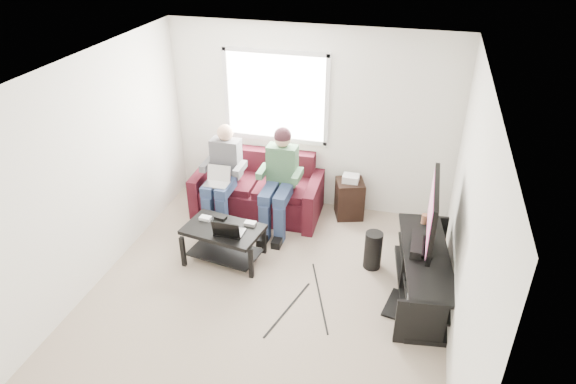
{
  "coord_description": "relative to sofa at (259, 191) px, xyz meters",
  "views": [
    {
      "loc": [
        1.42,
        -4.24,
        3.94
      ],
      "look_at": [
        0.12,
        0.6,
        1.09
      ],
      "focal_mm": 32.0,
      "sensor_mm": 36.0,
      "label": 1
    }
  ],
  "objects": [
    {
      "name": "soundbar",
      "position": [
        2.24,
        -1.15,
        0.29
      ],
      "size": [
        0.12,
        0.5,
        0.1
      ],
      "primitive_type": "cube",
      "color": "black",
      "rests_on": "tv_stand"
    },
    {
      "name": "controller_c",
      "position": [
        0.25,
        -1.08,
        0.17
      ],
      "size": [
        0.14,
        0.09,
        0.04
      ],
      "primitive_type": "cube",
      "rotation": [
        0.0,
        0.0,
        -0.03
      ],
      "color": "gray",
      "rests_on": "coffee_table"
    },
    {
      "name": "wall_right",
      "position": [
        2.65,
        -1.82,
        0.99
      ],
      "size": [
        0.0,
        4.5,
        4.5
      ],
      "primitive_type": "plane",
      "rotation": [
        1.57,
        0.0,
        -1.57
      ],
      "color": "white",
      "rests_on": "floor"
    },
    {
      "name": "subwoofer",
      "position": [
        1.75,
        -0.9,
        -0.07
      ],
      "size": [
        0.21,
        0.21,
        0.49
      ],
      "primitive_type": "cylinder",
      "color": "black",
      "rests_on": "floor"
    },
    {
      "name": "person_right",
      "position": [
        0.4,
        -0.29,
        0.49
      ],
      "size": [
        0.4,
        0.71,
        1.39
      ],
      "color": "navy",
      "rests_on": "sofa"
    },
    {
      "name": "tv",
      "position": [
        2.35,
        -1.15,
        0.7
      ],
      "size": [
        0.12,
        1.1,
        0.81
      ],
      "color": "black",
      "rests_on": "tv_stand"
    },
    {
      "name": "drink_cup",
      "position": [
        2.31,
        -0.62,
        0.3
      ],
      "size": [
        0.08,
        0.08,
        0.12
      ],
      "primitive_type": "cylinder",
      "color": "#9A6042",
      "rests_on": "tv_stand"
    },
    {
      "name": "laptop_black",
      "position": [
        0.07,
        -1.31,
        0.27
      ],
      "size": [
        0.38,
        0.29,
        0.24
      ],
      "primitive_type": null,
      "rotation": [
        0.0,
        0.0,
        -0.17
      ],
      "color": "black",
      "rests_on": "coffee_table"
    },
    {
      "name": "end_table",
      "position": [
        1.28,
        0.2,
        -0.02
      ],
      "size": [
        0.37,
        0.37,
        0.65
      ],
      "color": "black",
      "rests_on": "floor"
    },
    {
      "name": "window",
      "position": [
        0.15,
        0.41,
        1.29
      ],
      "size": [
        1.48,
        0.04,
        1.28
      ],
      "color": "white",
      "rests_on": "wall_back"
    },
    {
      "name": "tv_stand",
      "position": [
        2.36,
        -1.25,
        -0.07
      ],
      "size": [
        0.72,
        1.72,
        0.55
      ],
      "color": "black",
      "rests_on": "floor"
    },
    {
      "name": "coffee_table",
      "position": [
        -0.05,
        -1.23,
        0.03
      ],
      "size": [
        1.01,
        0.71,
        0.47
      ],
      "color": "black",
      "rests_on": "floor"
    },
    {
      "name": "wall_back",
      "position": [
        0.65,
        0.43,
        0.99
      ],
      "size": [
        4.5,
        0.0,
        4.5
      ],
      "primitive_type": "plane",
      "rotation": [
        1.57,
        0.0,
        0.0
      ],
      "color": "white",
      "rests_on": "floor"
    },
    {
      "name": "controller_a",
      "position": [
        -0.33,
        -1.11,
        0.17
      ],
      "size": [
        0.15,
        0.1,
        0.04
      ],
      "primitive_type": "cube",
      "rotation": [
        0.0,
        0.0,
        -0.09
      ],
      "color": "silver",
      "rests_on": "coffee_table"
    },
    {
      "name": "floor",
      "position": [
        0.65,
        -1.82,
        -0.31
      ],
      "size": [
        4.5,
        4.5,
        0.0
      ],
      "primitive_type": "plane",
      "color": "tan",
      "rests_on": "ground"
    },
    {
      "name": "keyboard_floor",
      "position": [
        2.08,
        -1.53,
        -0.3
      ],
      "size": [
        0.25,
        0.51,
        0.03
      ],
      "primitive_type": "cube",
      "rotation": [
        0.0,
        0.0,
        -0.2
      ],
      "color": "black",
      "rests_on": "floor"
    },
    {
      "name": "laptop_silver",
      "position": [
        -0.4,
        -0.53,
        0.4
      ],
      "size": [
        0.34,
        0.25,
        0.24
      ],
      "primitive_type": null,
      "rotation": [
        0.0,
        0.0,
        0.11
      ],
      "color": "silver",
      "rests_on": "person_left"
    },
    {
      "name": "console_grey",
      "position": [
        2.36,
        -0.95,
        0.02
      ],
      "size": [
        0.34,
        0.26,
        0.08
      ],
      "primitive_type": "cube",
      "color": "gray",
      "rests_on": "tv_stand"
    },
    {
      "name": "wall_front",
      "position": [
        0.65,
        -4.07,
        0.99
      ],
      "size": [
        4.5,
        0.0,
        4.5
      ],
      "primitive_type": "plane",
      "rotation": [
        -1.57,
        0.0,
        0.0
      ],
      "color": "white",
      "rests_on": "floor"
    },
    {
      "name": "ceiling",
      "position": [
        0.65,
        -1.82,
        2.29
      ],
      "size": [
        4.5,
        4.5,
        0.0
      ],
      "primitive_type": "plane",
      "rotation": [
        3.14,
        0.0,
        0.0
      ],
      "color": "white",
      "rests_on": "wall_back"
    },
    {
      "name": "console_black",
      "position": [
        2.36,
        -1.3,
        0.01
      ],
      "size": [
        0.38,
        0.3,
        0.07
      ],
      "primitive_type": "cube",
      "color": "black",
      "rests_on": "tv_stand"
    },
    {
      "name": "controller_b",
      "position": [
        -0.15,
        -1.05,
        0.17
      ],
      "size": [
        0.16,
        0.12,
        0.04
      ],
      "primitive_type": "cube",
      "rotation": [
        0.0,
        0.0,
        -0.2
      ],
      "color": "black",
      "rests_on": "coffee_table"
    },
    {
      "name": "sofa",
      "position": [
        0.0,
        0.0,
        0.0
      ],
      "size": [
        1.81,
        0.92,
        0.84
      ],
      "color": "#42101F",
      "rests_on": "floor"
    },
    {
      "name": "console_white",
      "position": [
        2.36,
        -1.65,
        0.01
      ],
      "size": [
        0.3,
        0.22,
        0.06
      ],
      "primitive_type": "cube",
      "color": "silver",
      "rests_on": "tv_stand"
    },
    {
      "name": "person_left",
      "position": [
        -0.4,
        -0.31,
        0.43
      ],
      "size": [
        0.4,
        0.7,
        1.35
      ],
      "color": "navy",
      "rests_on": "sofa"
    },
    {
      "name": "wall_left",
      "position": [
        -1.35,
        -1.82,
        0.99
      ],
      "size": [
        0.0,
        4.5,
        4.5
      ],
      "primitive_type": "plane",
      "rotation": [
        1.57,
        0.0,
        1.57
      ],
      "color": "white",
      "rests_on": "floor"
    }
  ]
}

